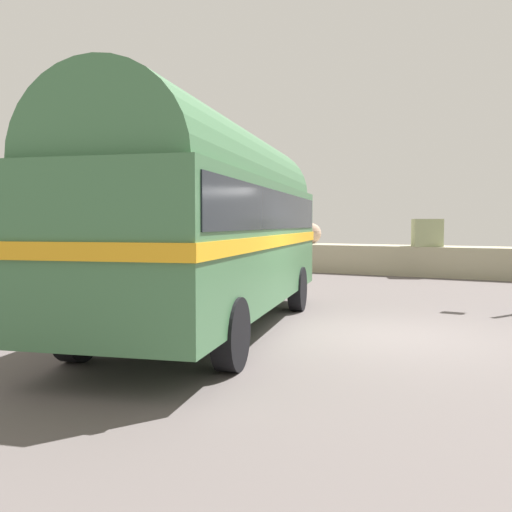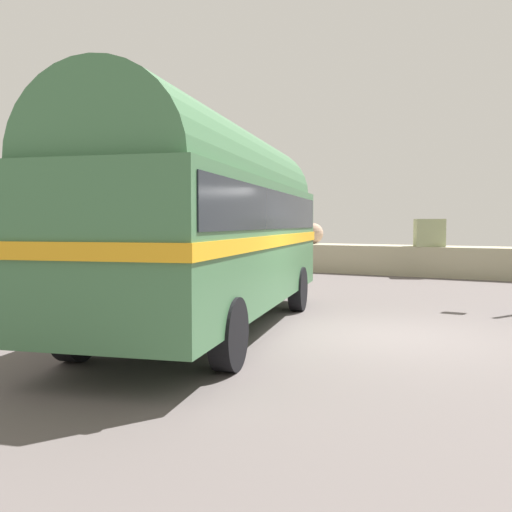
% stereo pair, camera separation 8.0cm
% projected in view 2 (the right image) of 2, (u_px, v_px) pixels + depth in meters
% --- Properties ---
extents(ground, '(32.00, 26.00, 0.02)m').
position_uv_depth(ground, '(387.00, 336.00, 9.58)').
color(ground, '#5A5251').
extents(breakwater, '(31.36, 1.86, 2.43)m').
position_uv_depth(breakwater, '(492.00, 260.00, 19.68)').
color(breakwater, tan).
rests_on(breakwater, ground).
extents(vintage_coach, '(4.64, 8.91, 3.70)m').
position_uv_depth(vintage_coach, '(211.00, 216.00, 9.97)').
color(vintage_coach, black).
rests_on(vintage_coach, ground).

